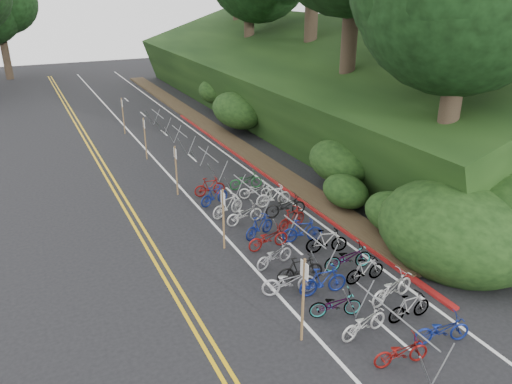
{
  "coord_description": "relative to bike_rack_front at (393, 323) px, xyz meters",
  "views": [
    {
      "loc": [
        -5.8,
        -11.08,
        9.64
      ],
      "look_at": [
        2.87,
        6.82,
        1.3
      ],
      "focal_mm": 35.0,
      "sensor_mm": 36.0,
      "label": 1
    }
  ],
  "objects": [
    {
      "name": "signposts_rest",
      "position": [
        -1.99,
        16.51,
        0.5
      ],
      "size": [
        0.08,
        18.4,
        2.5
      ],
      "color": "brown",
      "rests_on": "ground"
    },
    {
      "name": "red_curb",
      "position": [
        3.11,
        14.51,
        -0.88
      ],
      "size": [
        0.25,
        28.0,
        0.1
      ],
      "primitive_type": "cube",
      "color": "maroon",
      "rests_on": "ground"
    },
    {
      "name": "bike_racks_rest",
      "position": [
        0.41,
        15.51,
        -0.07
      ],
      "size": [
        1.14,
        23.0,
        1.17
      ],
      "color": "gray",
      "rests_on": "ground"
    },
    {
      "name": "embankment",
      "position": [
        10.37,
        21.55,
        1.64
      ],
      "size": [
        14.3,
        48.14,
        9.11
      ],
      "color": "black",
      "rests_on": "ground"
    },
    {
      "name": "road_markings",
      "position": [
        -1.96,
        12.61,
        -0.92
      ],
      "size": [
        7.47,
        80.0,
        0.01
      ],
      "color": "gold",
      "rests_on": "ground"
    },
    {
      "name": "signpost_near",
      "position": [
        -2.06,
        1.46,
        0.62
      ],
      "size": [
        0.08,
        0.4,
        2.72
      ],
      "color": "brown",
      "rests_on": "ground"
    },
    {
      "name": "ground",
      "position": [
        -2.59,
        2.51,
        -0.93
      ],
      "size": [
        120.0,
        120.0,
        0.0
      ],
      "primitive_type": "plane",
      "color": "black",
      "rests_on": "ground"
    },
    {
      "name": "bike_front",
      "position": [
        -1.24,
        3.68,
        -0.43
      ],
      "size": [
        1.1,
        1.98,
        0.98
      ],
      "primitive_type": "imported",
      "rotation": [
        0.0,
        0.0,
        1.32
      ],
      "color": "#9E9EA3",
      "rests_on": "ground"
    },
    {
      "name": "bike_valet",
      "position": [
        0.52,
        6.0,
        -0.45
      ],
      "size": [
        3.39,
        15.06,
        1.05
      ],
      "color": "maroon",
      "rests_on": "ground"
    },
    {
      "name": "bike_rack_front",
      "position": [
        0.0,
        0.0,
        0.0
      ],
      "size": [
        1.18,
        3.43,
        1.25
      ],
      "color": "gray",
      "rests_on": "ground"
    }
  ]
}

